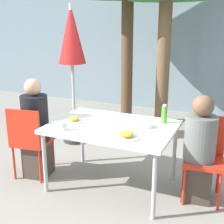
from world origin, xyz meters
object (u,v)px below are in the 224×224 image
chair_right (204,151)px  bottle (164,114)px  salad_bowl (146,125)px  person_right (199,152)px  closed_umbrella (72,40)px  drinking_cup (64,126)px  chair_left (29,137)px  person_left (36,131)px

chair_right → bottle: size_ratio=4.16×
chair_right → salad_bowl: chair_right is taller
person_right → closed_umbrella: (-2.00, 0.89, 1.00)m
drinking_cup → salad_bowl: size_ratio=0.55×
chair_left → chair_right: (1.92, 0.42, 0.00)m
chair_left → person_left: 0.11m
chair_left → chair_right: 1.96m
chair_left → drinking_cup: chair_left is taller
chair_left → bottle: bearing=11.7°
chair_left → person_right: 1.91m
bottle → salad_bowl: (-0.14, -0.22, -0.08)m
bottle → chair_left: bearing=-160.3°
drinking_cup → person_left: bearing=158.3°
person_right → closed_umbrella: bearing=-31.5°
chair_left → closed_umbrella: size_ratio=0.43×
chair_left → closed_umbrella: (-0.12, 1.23, 1.02)m
closed_umbrella → bottle: 1.86m
bottle → salad_bowl: size_ratio=1.38×
salad_bowl → chair_left: bearing=-167.1°
chair_right → drinking_cup: chair_right is taller
drinking_cup → closed_umbrella: bearing=116.7°
chair_left → person_left: size_ratio=0.73×
person_left → bottle: 1.50m
chair_right → bottle: bottle is taller
closed_umbrella → bottle: closed_umbrella is taller
person_left → salad_bowl: 1.31m
chair_right → bottle: bearing=-19.5°
person_right → bottle: person_right is taller
bottle → person_left: bearing=-162.9°
closed_umbrella → salad_bowl: size_ratio=13.42×
chair_left → drinking_cup: (0.56, -0.12, 0.26)m
chair_right → drinking_cup: bearing=14.4°
closed_umbrella → drinking_cup: size_ratio=24.31×
chair_left → person_right: person_right is taller
drinking_cup → person_right: bearing=19.1°
person_left → bottle: person_left is taller
chair_left → person_left: person_left is taller
closed_umbrella → salad_bowl: (1.43, -0.93, -0.78)m
person_right → drinking_cup: size_ratio=13.39×
chair_left → chair_right: bearing=4.4°
chair_right → drinking_cup: size_ratio=10.38×
bottle → drinking_cup: size_ratio=2.50×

